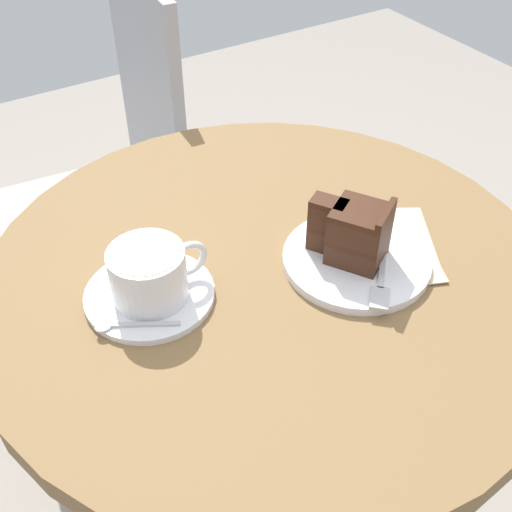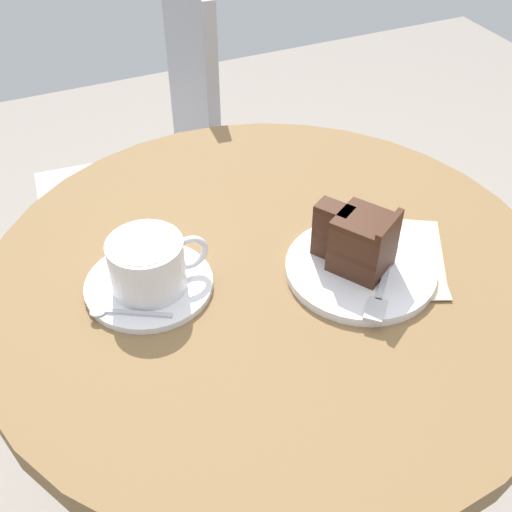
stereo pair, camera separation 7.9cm
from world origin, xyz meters
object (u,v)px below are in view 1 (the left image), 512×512
(cake_slice, at_px, (354,233))
(cafe_chair, at_px, (121,166))
(saucer, at_px, (150,295))
(coffee_cup, at_px, (150,273))
(cake_plate, at_px, (356,260))
(fork, at_px, (381,277))
(napkin, at_px, (376,247))
(teaspoon, at_px, (126,325))

(cake_slice, relative_size, cafe_chair, 0.12)
(cake_slice, height_order, cafe_chair, cafe_chair)
(saucer, bearing_deg, coffee_cup, -70.51)
(cafe_chair, bearing_deg, cake_plate, 10.57)
(coffee_cup, relative_size, cake_slice, 1.15)
(fork, bearing_deg, saucer, -74.26)
(napkin, xyz_separation_m, cafe_chair, (-0.11, 0.70, -0.22))
(coffee_cup, xyz_separation_m, cafe_chair, (0.19, 0.63, -0.26))
(coffee_cup, distance_m, cake_plate, 0.27)
(teaspoon, xyz_separation_m, cafe_chair, (0.23, 0.66, -0.23))
(teaspoon, relative_size, fork, 0.74)
(teaspoon, relative_size, cake_slice, 0.83)
(saucer, bearing_deg, napkin, -13.71)
(coffee_cup, relative_size, napkin, 0.58)
(cake_plate, distance_m, napkin, 0.04)
(teaspoon, xyz_separation_m, cake_plate, (0.30, -0.04, -0.00))
(saucer, height_order, coffee_cup, coffee_cup)
(napkin, height_order, cafe_chair, cafe_chair)
(fork, relative_size, napkin, 0.56)
(cake_plate, bearing_deg, fork, -91.06)
(fork, distance_m, napkin, 0.07)
(cake_slice, bearing_deg, fork, -85.52)
(cake_plate, bearing_deg, napkin, 13.45)
(coffee_cup, relative_size, cake_plate, 0.65)
(coffee_cup, xyz_separation_m, fork, (0.25, -0.13, -0.03))
(coffee_cup, relative_size, teaspoon, 1.39)
(napkin, bearing_deg, saucer, 166.29)
(saucer, height_order, teaspoon, teaspoon)
(cake_plate, height_order, napkin, cake_plate)
(fork, height_order, cafe_chair, cafe_chair)
(cake_plate, relative_size, fork, 1.59)
(saucer, distance_m, cake_plate, 0.27)
(saucer, distance_m, cake_slice, 0.27)
(coffee_cup, xyz_separation_m, teaspoon, (-0.05, -0.03, -0.03))
(saucer, height_order, cafe_chair, cafe_chair)
(cake_plate, height_order, fork, fork)
(teaspoon, height_order, cafe_chair, cafe_chair)
(saucer, xyz_separation_m, cake_slice, (0.25, -0.08, 0.05))
(saucer, distance_m, coffee_cup, 0.04)
(saucer, distance_m, cafe_chair, 0.69)
(coffee_cup, xyz_separation_m, cake_slice, (0.25, -0.07, 0.01))
(cake_slice, bearing_deg, saucer, 162.70)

